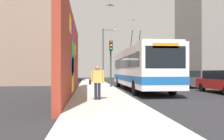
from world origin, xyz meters
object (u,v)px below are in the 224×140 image
parked_car_red (224,81)px  pedestrian_near_wall (97,80)px  city_bus (140,68)px  traffic_light (111,56)px  parked_car_white (166,77)px  parked_car_silver (152,76)px  street_lamp (105,52)px  parked_car_dark_gray (187,79)px

parked_car_red → pedestrian_near_wall: bearing=113.6°
city_bus → pedestrian_near_wall: bearing=152.5°
traffic_light → parked_car_white: bearing=-45.6°
parked_car_silver → street_lamp: street_lamp is taller
pedestrian_near_wall → traffic_light: 9.08m
city_bus → parked_car_red: 6.19m
parked_car_dark_gray → parked_car_silver: 11.78m
parked_car_silver → parked_car_dark_gray: bearing=180.0°
traffic_light → street_lamp: bearing=-0.6°
parked_car_dark_gray → pedestrian_near_wall: bearing=138.4°
street_lamp → parked_car_white: bearing=-101.0°
parked_car_red → parked_car_silver: (17.90, 0.00, -0.00)m
parked_car_white → pedestrian_near_wall: (-15.97, 8.89, 0.26)m
city_bus → parked_car_dark_gray: size_ratio=3.03×
city_bus → parked_car_dark_gray: (2.91, -5.20, -0.98)m
parked_car_silver → street_lamp: bearing=121.2°
parked_car_silver → street_lamp: (-4.41, 7.26, 3.13)m
parked_car_silver → traffic_light: bearing=150.5°
pedestrian_near_wall → traffic_light: traffic_light is taller
city_bus → parked_car_silver: size_ratio=2.66×
parked_car_white → street_lamp: 8.03m
parked_car_silver → street_lamp: 9.05m
traffic_light → parked_car_red: bearing=-123.6°
parked_car_red → street_lamp: size_ratio=0.72×
city_bus → parked_car_dark_gray: 6.04m
parked_car_red → traffic_light: 9.05m
parked_car_red → street_lamp: 15.64m
parked_car_white → street_lamp: (1.41, 7.26, 3.13)m
parked_car_white → parked_car_dark_gray: bearing=180.0°
city_bus → traffic_light: (1.67, 2.15, 1.05)m
parked_car_white → street_lamp: bearing=79.0°
street_lamp → city_bus: bearing=-168.6°
city_bus → parked_car_dark_gray: bearing=-60.8°
parked_car_red → parked_car_white: size_ratio=1.06×
pedestrian_near_wall → city_bus: bearing=-27.5°
parked_car_silver → city_bus: bearing=160.5°
pedestrian_near_wall → parked_car_dark_gray: bearing=-41.6°
city_bus → traffic_light: city_bus is taller
city_bus → parked_car_red: size_ratio=2.62×
city_bus → traffic_light: bearing=52.1°
parked_car_silver → pedestrian_near_wall: pedestrian_near_wall is taller
pedestrian_near_wall → street_lamp: bearing=-5.3°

